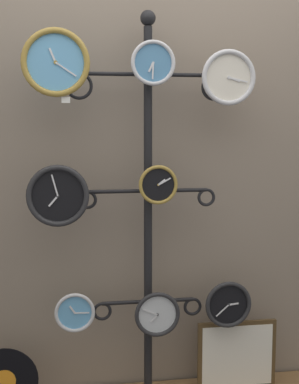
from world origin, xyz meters
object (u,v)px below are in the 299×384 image
object	(u,v)px
clock_middle_center	(158,185)
clock_bottom_right	(228,304)
clock_bottom_left	(75,312)
clock_top_left	(56,62)
picture_frame	(237,355)
clock_top_right	(228,78)
clock_bottom_center	(157,314)
clock_top_center	(153,63)
display_stand	(148,267)
vinyl_record	(4,381)
clock_middle_left	(58,196)

from	to	relation	value
clock_middle_center	clock_bottom_right	bearing A→B (deg)	-1.84
clock_bottom_left	clock_middle_center	bearing A→B (deg)	2.60
clock_top_left	picture_frame	xyz separation A→B (m)	(0.92, 0.08, -1.50)
clock_top_right	clock_bottom_right	bearing A→B (deg)	-19.94
clock_top_right	clock_bottom_center	size ratio (longest dim) A/B	1.18
clock_top_left	clock_top_center	bearing A→B (deg)	3.07
display_stand	clock_top_center	distance (m)	1.02
clock_top_right	vinyl_record	size ratio (longest dim) A/B	0.82
clock_bottom_left	picture_frame	xyz separation A→B (m)	(0.85, 0.07, -0.31)
clock_bottom_right	clock_bottom_left	bearing A→B (deg)	-179.47
clock_top_center	picture_frame	size ratio (longest dim) A/B	0.50
clock_top_left	clock_bottom_right	distance (m)	1.47
display_stand	picture_frame	distance (m)	0.69
clock_middle_center	picture_frame	xyz separation A→B (m)	(0.44, 0.05, -0.93)
clock_middle_left	clock_middle_center	world-z (taller)	clock_middle_left
clock_top_right	picture_frame	xyz separation A→B (m)	(0.09, 0.05, -1.45)
clock_top_left	vinyl_record	xyz separation A→B (m)	(-0.28, 0.02, -1.53)
clock_middle_center	clock_top_center	bearing A→B (deg)	-166.54
display_stand	clock_bottom_center	size ratio (longest dim) A/B	8.76
display_stand	clock_bottom_right	world-z (taller)	display_stand
clock_top_left	clock_bottom_center	size ratio (longest dim) A/B	1.37
picture_frame	display_stand	bearing A→B (deg)	176.28
clock_top_left	picture_frame	bearing A→B (deg)	4.83
clock_bottom_center	picture_frame	size ratio (longest dim) A/B	0.54
clock_top_center	clock_middle_left	world-z (taller)	clock_top_center
display_stand	clock_top_right	xyz separation A→B (m)	(0.39, -0.08, 0.96)
display_stand	picture_frame	size ratio (longest dim) A/B	4.72
clock_top_left	clock_top_right	xyz separation A→B (m)	(0.83, 0.03, -0.05)
clock_middle_left	clock_bottom_center	bearing A→B (deg)	-0.67
clock_top_right	clock_bottom_left	xyz separation A→B (m)	(-0.76, -0.01, -1.14)
display_stand	picture_frame	bearing A→B (deg)	-3.72
display_stand	vinyl_record	world-z (taller)	display_stand
clock_top_right	clock_top_left	bearing A→B (deg)	-178.26
display_stand	clock_bottom_left	distance (m)	0.43
clock_middle_left	vinyl_record	distance (m)	0.95
display_stand	clock_top_center	xyz separation A→B (m)	(0.01, -0.08, 1.02)
clock_top_left	clock_bottom_center	distance (m)	1.32
clock_top_right	clock_bottom_right	xyz separation A→B (m)	(0.02, -0.01, -1.15)
clock_top_center	display_stand	bearing A→B (deg)	97.77
display_stand	clock_middle_center	world-z (taller)	display_stand
clock_middle_left	clock_bottom_left	xyz separation A→B (m)	(0.07, -0.00, -0.58)
clock_middle_center	picture_frame	bearing A→B (deg)	6.12
picture_frame	clock_bottom_right	bearing A→B (deg)	-141.09
clock_top_right	picture_frame	size ratio (longest dim) A/B	0.63
clock_top_center	picture_frame	world-z (taller)	clock_top_center
clock_middle_center	clock_middle_left	bearing A→B (deg)	-177.84
clock_bottom_right	vinyl_record	xyz separation A→B (m)	(-1.13, 0.00, -0.33)
clock_bottom_left	vinyl_record	distance (m)	0.48
clock_top_right	clock_bottom_left	world-z (taller)	clock_top_right
clock_bottom_left	clock_bottom_center	distance (m)	0.41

